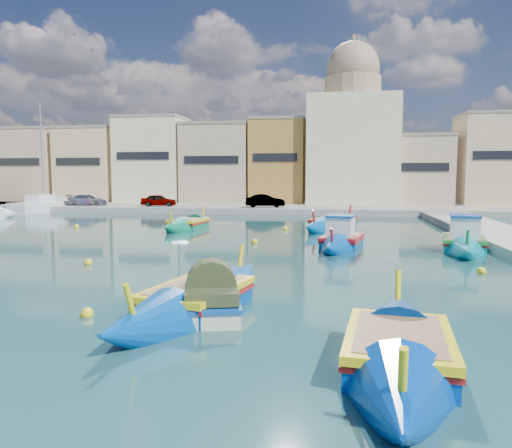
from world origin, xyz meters
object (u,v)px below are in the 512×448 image
(luzzu_blue_cabin, at_px, (342,241))
(luzzu_green, at_px, (189,225))
(luzzu_cyan_mid, at_px, (333,225))
(luzzu_cyan_south, at_px, (399,354))
(tender_near, at_px, (211,301))
(church_block, at_px, (352,135))
(luzzu_turquoise_cabin, at_px, (464,243))
(luzzu_blue_south, at_px, (197,301))
(yacht_north, at_px, (55,206))

(luzzu_blue_cabin, relative_size, luzzu_green, 0.99)
(luzzu_blue_cabin, distance_m, luzzu_cyan_mid, 9.07)
(luzzu_cyan_south, relative_size, tender_near, 2.68)
(church_block, distance_m, luzzu_cyan_south, 49.74)
(luzzu_turquoise_cabin, height_order, luzzu_blue_south, luzzu_turquoise_cabin)
(church_block, bearing_deg, luzzu_turquoise_cabin, -81.56)
(luzzu_cyan_mid, height_order, luzzu_cyan_south, luzzu_cyan_mid)
(luzzu_blue_cabin, distance_m, luzzu_blue_south, 14.07)
(luzzu_green, xyz_separation_m, tender_near, (7.03, -21.60, 0.17))
(luzzu_cyan_south, bearing_deg, luzzu_blue_south, 146.00)
(luzzu_cyan_mid, bearing_deg, tender_near, -98.46)
(luzzu_blue_cabin, height_order, tender_near, luzzu_blue_cabin)
(luzzu_turquoise_cabin, bearing_deg, yacht_north, 148.45)
(luzzu_cyan_mid, relative_size, yacht_north, 0.78)
(luzzu_turquoise_cabin, bearing_deg, church_block, 98.44)
(luzzu_blue_south, relative_size, luzzu_cyan_south, 1.12)
(luzzu_turquoise_cabin, xyz_separation_m, yacht_north, (-36.43, 22.37, 0.13))
(luzzu_turquoise_cabin, xyz_separation_m, luzzu_green, (-17.22, 7.68, -0.09))
(luzzu_blue_south, height_order, luzzu_cyan_south, luzzu_blue_south)
(luzzu_turquoise_cabin, distance_m, tender_near, 17.25)
(luzzu_green, bearing_deg, church_block, 62.97)
(luzzu_blue_south, bearing_deg, luzzu_blue_cabin, 71.63)
(church_block, xyz_separation_m, luzzu_turquoise_cabin, (4.76, -32.10, -8.06))
(luzzu_cyan_mid, bearing_deg, church_block, 85.01)
(luzzu_cyan_mid, distance_m, luzzu_green, 10.53)
(luzzu_green, bearing_deg, luzzu_blue_south, -72.94)
(luzzu_turquoise_cabin, distance_m, luzzu_blue_cabin, 6.32)
(tender_near, xyz_separation_m, yacht_north, (-26.24, 36.29, 0.05))
(tender_near, distance_m, yacht_north, 44.78)
(luzzu_cyan_mid, distance_m, luzzu_blue_south, 22.76)
(church_block, relative_size, luzzu_turquoise_cabin, 2.05)
(church_block, relative_size, tender_near, 6.09)
(luzzu_blue_cabin, relative_size, luzzu_cyan_south, 0.95)
(luzzu_turquoise_cabin, relative_size, yacht_north, 0.77)
(church_block, distance_m, luzzu_blue_cabin, 33.16)
(luzzu_blue_south, distance_m, yacht_north, 44.02)
(luzzu_cyan_mid, height_order, tender_near, luzzu_cyan_mid)
(luzzu_blue_south, distance_m, tender_near, 0.79)
(church_block, xyz_separation_m, tender_near, (-5.43, -46.02, -7.98))
(luzzu_blue_cabin, bearing_deg, luzzu_turquoise_cabin, 0.25)
(church_block, relative_size, luzzu_blue_south, 2.03)
(luzzu_green, distance_m, yacht_north, 24.18)
(luzzu_turquoise_cabin, distance_m, luzzu_blue_south, 17.17)
(luzzu_green, bearing_deg, tender_near, -71.96)
(yacht_north, bearing_deg, tender_near, -54.13)
(luzzu_green, bearing_deg, luzzu_cyan_mid, 7.36)
(church_block, xyz_separation_m, luzzu_blue_south, (-5.99, -45.49, -8.13))
(luzzu_turquoise_cabin, xyz_separation_m, tender_near, (-10.19, -13.92, 0.08))
(luzzu_blue_cabin, xyz_separation_m, luzzu_blue_south, (-4.44, -13.36, -0.06))
(luzzu_blue_south, bearing_deg, yacht_north, 125.68)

